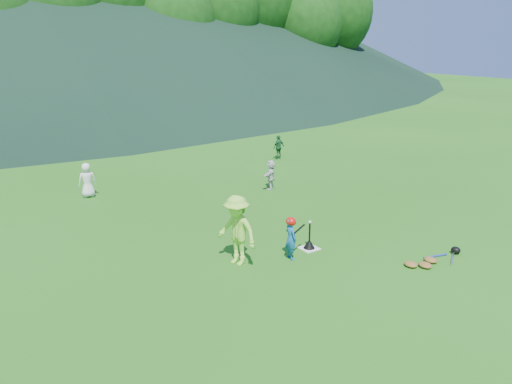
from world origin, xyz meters
The scene contains 12 objects.
ground centered at (0.00, 0.00, 0.00)m, with size 120.00×120.00×0.00m, color #1F5C15.
home_plate centered at (0.00, 0.00, 0.01)m, with size 0.45×0.45×0.02m, color silver.
baseball centered at (0.00, 0.00, 0.74)m, with size 0.08×0.08×0.08m, color white.
batter_child centered at (-0.77, -0.21, 0.53)m, with size 0.39×0.25×1.06m, color #17599F.
adult_coach centered at (-2.02, 0.27, 0.86)m, with size 1.11×0.64×1.72m, color #95DE41.
fielder_a centered at (-3.51, 7.66, 0.60)m, with size 0.58×0.38×1.19m, color white.
fielder_c centered at (5.31, 8.67, 0.54)m, with size 0.63×0.26×1.08m, color #1B5B2D.
fielder_d centered at (2.29, 5.01, 0.53)m, with size 0.99×0.31×1.06m, color silver.
batting_tee centered at (0.00, 0.00, 0.13)m, with size 0.30×0.30×0.68m.
batter_gear centered at (-0.75, -0.20, 0.95)m, with size 0.70×0.34×0.42m.
equipment_pile centered at (1.95, -2.29, 0.07)m, with size 1.80×0.70×0.19m.
outfield_fence centered at (0.00, 28.00, 0.70)m, with size 70.07×0.08×1.33m.
Camera 1 is at (-7.74, -9.20, 5.21)m, focal length 35.00 mm.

